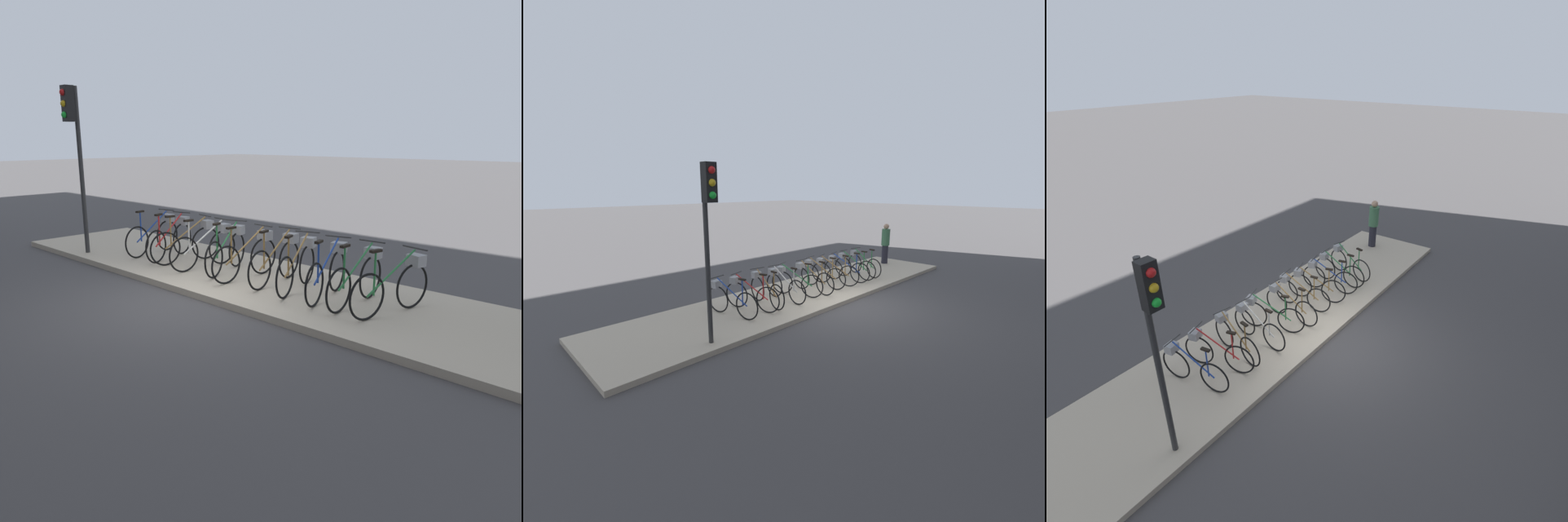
% 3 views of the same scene
% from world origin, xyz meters
% --- Properties ---
extents(ground_plane, '(120.00, 120.00, 0.00)m').
position_xyz_m(ground_plane, '(0.00, 0.00, 0.00)').
color(ground_plane, '#423F3F').
extents(sidewalk, '(13.02, 2.84, 0.12)m').
position_xyz_m(sidewalk, '(0.00, 1.42, 0.06)').
color(sidewalk, '#B7A88E').
rests_on(sidewalk, ground_plane).
extents(parked_bicycle_0, '(0.50, 1.66, 1.04)m').
position_xyz_m(parked_bicycle_0, '(-3.04, 1.38, 0.57)').
color(parked_bicycle_0, black).
rests_on(parked_bicycle_0, sidewalk).
extents(parked_bicycle_1, '(0.64, 1.62, 1.04)m').
position_xyz_m(parked_bicycle_1, '(-2.40, 1.37, 0.57)').
color(parked_bicycle_1, black).
rests_on(parked_bicycle_1, sidewalk).
extents(parked_bicycle_2, '(0.46, 1.67, 1.04)m').
position_xyz_m(parked_bicycle_2, '(-1.82, 1.39, 0.57)').
color(parked_bicycle_2, black).
rests_on(parked_bicycle_2, sidewalk).
extents(parked_bicycle_3, '(0.46, 1.69, 1.04)m').
position_xyz_m(parked_bicycle_3, '(-1.17, 1.32, 0.57)').
color(parked_bicycle_3, black).
rests_on(parked_bicycle_3, sidewalk).
extents(parked_bicycle_4, '(0.68, 1.60, 1.04)m').
position_xyz_m(parked_bicycle_4, '(-0.64, 1.39, 0.57)').
color(parked_bicycle_4, black).
rests_on(parked_bicycle_4, sidewalk).
extents(parked_bicycle_5, '(0.46, 1.69, 1.04)m').
position_xyz_m(parked_bicycle_5, '(0.02, 1.31, 0.57)').
color(parked_bicycle_5, black).
rests_on(parked_bicycle_5, sidewalk).
extents(parked_bicycle_6, '(0.46, 1.67, 1.04)m').
position_xyz_m(parked_bicycle_6, '(0.64, 1.43, 0.57)').
color(parked_bicycle_6, black).
rests_on(parked_bicycle_6, sidewalk).
extents(parked_bicycle_7, '(0.62, 1.63, 1.04)m').
position_xyz_m(parked_bicycle_7, '(1.18, 1.35, 0.57)').
color(parked_bicycle_7, black).
rests_on(parked_bicycle_7, sidewalk).
extents(parked_bicycle_8, '(0.56, 1.65, 1.04)m').
position_xyz_m(parked_bicycle_8, '(1.82, 1.34, 0.57)').
color(parked_bicycle_8, black).
rests_on(parked_bicycle_8, sidewalk).
extents(parked_bicycle_9, '(0.46, 1.69, 1.04)m').
position_xyz_m(parked_bicycle_9, '(2.38, 1.36, 0.57)').
color(parked_bicycle_9, black).
rests_on(parked_bicycle_9, sidewalk).
extents(parked_bicycle_10, '(0.54, 1.65, 1.04)m').
position_xyz_m(parked_bicycle_10, '(3.02, 1.36, 0.57)').
color(parked_bicycle_10, black).
rests_on(parked_bicycle_10, sidewalk).
extents(pedestrian, '(0.34, 0.34, 1.71)m').
position_xyz_m(pedestrian, '(5.45, 1.82, 1.02)').
color(pedestrian, '#23232D').
rests_on(pedestrian, sidewalk).
extents(traffic_light, '(0.24, 0.40, 3.68)m').
position_xyz_m(traffic_light, '(-4.27, 0.24, 2.76)').
color(traffic_light, '#2D2D2D').
rests_on(traffic_light, sidewalk).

